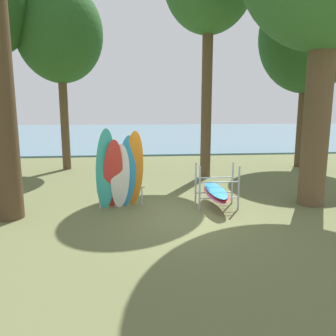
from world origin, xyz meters
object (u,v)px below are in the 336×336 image
(leaning_board_pile, at_px, (120,173))
(board_storage_rack, at_px, (216,191))
(tree_far_left_back, at_px, (309,37))
(tree_far_right_back, at_px, (60,34))

(leaning_board_pile, xyz_separation_m, board_storage_rack, (2.69, 0.05, -0.58))
(leaning_board_pile, bearing_deg, tree_far_left_back, 36.35)
(tree_far_left_back, relative_size, tree_far_right_back, 1.05)
(tree_far_left_back, height_order, tree_far_right_back, tree_far_left_back)
(tree_far_left_back, xyz_separation_m, leaning_board_pile, (-8.39, -6.17, -4.95))
(board_storage_rack, bearing_deg, tree_far_right_back, 129.61)
(tree_far_left_back, distance_m, tree_far_right_back, 11.14)
(board_storage_rack, bearing_deg, leaning_board_pile, -178.97)
(tree_far_right_back, relative_size, board_storage_rack, 3.86)
(tree_far_left_back, height_order, leaning_board_pile, tree_far_left_back)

